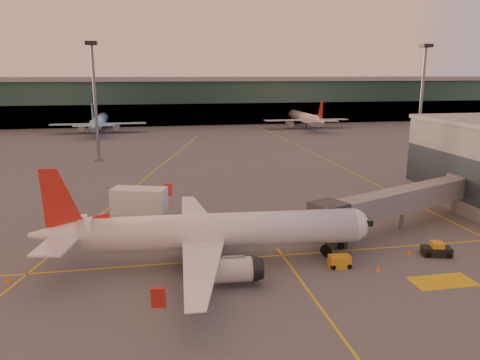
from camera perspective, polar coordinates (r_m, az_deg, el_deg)
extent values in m
plane|color=#4C4F54|center=(45.36, 0.74, -11.95)|extent=(600.00, 600.00, 0.00)
cube|color=gold|center=(49.86, -0.42, -9.57)|extent=(80.00, 0.25, 0.01)
cube|color=gold|center=(87.45, -11.62, 0.07)|extent=(31.30, 115.98, 0.01)
cube|color=gold|center=(118.30, 8.30, 3.53)|extent=(0.25, 160.00, 0.01)
cube|color=gold|center=(39.79, 10.50, -15.96)|extent=(0.25, 30.00, 0.01)
cube|color=gold|center=(48.69, 23.45, -11.27)|extent=(6.00, 3.00, 0.01)
cube|color=#19382D|center=(182.84, -8.23, 9.34)|extent=(400.00, 18.00, 16.00)
cube|color=gray|center=(182.52, -8.32, 12.10)|extent=(400.00, 20.00, 1.60)
cube|color=black|center=(174.66, -8.05, 7.86)|extent=(400.00, 1.00, 8.00)
cube|color=#2D3D47|center=(72.81, 24.08, 0.64)|extent=(0.30, 21.60, 6.00)
cylinder|color=slate|center=(107.17, -17.22, 8.85)|extent=(0.70, 0.70, 25.00)
cube|color=black|center=(107.14, -17.69, 15.63)|extent=(2.40, 2.40, 0.80)
cube|color=slate|center=(108.62, -16.79, 2.40)|extent=(1.60, 1.60, 0.50)
cylinder|color=slate|center=(120.45, 21.23, 8.95)|extent=(0.70, 0.70, 25.00)
cube|color=black|center=(120.42, 21.74, 14.97)|extent=(2.40, 2.40, 0.80)
cube|color=slate|center=(121.74, 20.76, 3.20)|extent=(1.60, 1.60, 0.50)
cylinder|color=white|center=(47.55, -2.37, -6.15)|extent=(27.80, 5.22, 3.55)
sphere|color=white|center=(50.54, 13.51, -5.34)|extent=(3.48, 3.48, 3.48)
cube|color=black|center=(50.76, 14.61, -4.80)|extent=(1.73, 2.40, 0.62)
cone|color=white|center=(48.76, -20.95, -6.21)|extent=(6.26, 3.73, 3.37)
cube|color=white|center=(45.88, -21.41, -7.33)|extent=(3.95, 6.18, 0.18)
cylinder|color=silver|center=(43.32, -0.82, -10.88)|extent=(3.84, 2.53, 2.31)
cylinder|color=black|center=(46.28, -4.62, -10.39)|extent=(1.67, 1.34, 1.60)
cylinder|color=black|center=(46.09, -4.63, -9.83)|extent=(0.32, 0.32, 0.98)
cube|color=white|center=(51.46, -19.81, -5.02)|extent=(3.31, 5.94, 0.18)
cylinder|color=silver|center=(53.32, -2.12, -6.22)|extent=(3.84, 2.53, 2.31)
cylinder|color=black|center=(50.54, -4.87, -8.33)|extent=(1.67, 1.34, 1.60)
cylinder|color=black|center=(50.37, -4.88, -7.81)|extent=(0.32, 0.32, 0.98)
cube|color=slate|center=(47.87, -3.57, -7.50)|extent=(8.92, 3.37, 1.42)
cylinder|color=black|center=(50.60, 10.45, -8.48)|extent=(1.16, 0.78, 1.12)
cube|color=slate|center=(61.10, 19.25, -2.25)|extent=(25.23, 13.15, 2.70)
cube|color=#2D3035|center=(52.01, 10.71, -4.34)|extent=(4.49, 4.49, 3.00)
cube|color=#2D3035|center=(54.17, 11.73, -6.63)|extent=(1.60, 2.40, 2.40)
cylinder|color=black|center=(53.49, 12.14, -7.81)|extent=(0.80, 0.40, 0.80)
cylinder|color=black|center=(55.39, 11.26, -7.04)|extent=(0.80, 0.40, 0.80)
cylinder|color=slate|center=(61.80, 19.08, -4.55)|extent=(0.50, 0.50, 2.55)
cylinder|color=slate|center=(72.01, 25.51, -0.56)|extent=(4.40, 4.40, 3.00)
cylinder|color=slate|center=(72.60, 25.31, -2.54)|extent=(2.40, 2.40, 2.55)
cube|color=#B2192D|center=(60.21, -11.76, -4.97)|extent=(4.33, 3.75, 1.71)
cube|color=silver|center=(59.57, -12.19, -2.49)|extent=(7.19, 4.79, 3.20)
cylinder|color=black|center=(59.80, -14.04, -5.56)|extent=(1.10, 0.70, 1.03)
cylinder|color=black|center=(58.44, -10.27, -5.81)|extent=(1.10, 0.70, 1.03)
cube|color=gold|center=(48.62, 12.04, -9.68)|extent=(2.13, 1.31, 1.26)
cylinder|color=black|center=(48.02, 11.30, -10.41)|extent=(0.53, 0.28, 0.52)
cylinder|color=black|center=(48.61, 13.18, -10.21)|extent=(0.53, 0.28, 0.52)
cube|color=black|center=(54.69, 22.83, -8.02)|extent=(3.27, 2.29, 0.96)
cube|color=gold|center=(54.47, 22.89, -7.37)|extent=(1.54, 1.67, 0.78)
cylinder|color=black|center=(53.81, 21.97, -8.48)|extent=(0.66, 0.41, 0.61)
cylinder|color=black|center=(54.48, 24.09, -8.41)|extent=(0.66, 0.41, 0.61)
cone|color=orange|center=(54.15, 19.93, -8.19)|extent=(0.44, 0.44, 0.57)
cube|color=orange|center=(54.25, 19.91, -8.46)|extent=(0.38, 0.38, 0.03)
cone|color=orange|center=(49.58, -26.41, -10.80)|extent=(0.42, 0.42, 0.54)
cube|color=orange|center=(49.68, -26.38, -11.07)|extent=(0.37, 0.37, 0.03)
cone|color=orange|center=(64.79, -5.09, -4.00)|extent=(0.42, 0.42, 0.53)
cube|color=orange|center=(64.86, -5.09, -4.21)|extent=(0.36, 0.36, 0.03)
cone|color=orange|center=(48.91, 16.47, -10.23)|extent=(0.45, 0.45, 0.57)
cube|color=orange|center=(49.01, 16.45, -10.53)|extent=(0.39, 0.39, 0.03)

